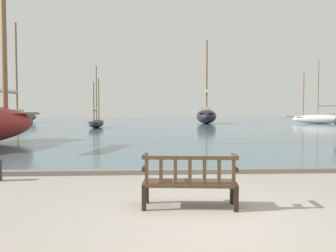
# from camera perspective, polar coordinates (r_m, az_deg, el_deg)

# --- Properties ---
(ground_plane) EXTENTS (160.00, 160.00, 0.00)m
(ground_plane) POSITION_cam_1_polar(r_m,az_deg,el_deg) (5.13, 7.56, -16.31)
(ground_plane) COLOR gray
(harbor_water) EXTENTS (100.00, 80.00, 0.08)m
(harbor_water) POSITION_cam_1_polar(r_m,az_deg,el_deg) (48.81, -1.98, 0.64)
(harbor_water) COLOR #476670
(harbor_water) RESTS_ON ground
(quay_edge_kerb) EXTENTS (40.00, 0.30, 0.12)m
(quay_edge_kerb) POSITION_cam_1_polar(r_m,az_deg,el_deg) (8.81, 2.91, -7.89)
(quay_edge_kerb) COLOR slate
(quay_edge_kerb) RESTS_ON ground
(park_bench) EXTENTS (1.64, 0.67, 0.92)m
(park_bench) POSITION_cam_1_polar(r_m,az_deg,el_deg) (5.69, 3.78, -9.48)
(park_bench) COLOR black
(park_bench) RESTS_ON ground
(sailboat_nearest_starboard) EXTENTS (4.13, 9.74, 10.96)m
(sailboat_nearest_starboard) POSITION_cam_1_polar(r_m,az_deg,el_deg) (43.26, 6.69, 1.94)
(sailboat_nearest_starboard) COLOR black
(sailboat_nearest_starboard) RESTS_ON harbor_water
(sailboat_centre_channel) EXTENTS (4.04, 10.91, 13.37)m
(sailboat_centre_channel) POSITION_cam_1_polar(r_m,az_deg,el_deg) (48.06, -24.96, 1.66)
(sailboat_centre_channel) COLOR #2D6647
(sailboat_centre_channel) RESTS_ON harbor_water
(sailboat_outer_port) EXTENTS (7.14, 3.52, 8.15)m
(sailboat_outer_port) POSITION_cam_1_polar(r_m,az_deg,el_deg) (46.92, 24.76, 1.22)
(sailboat_outer_port) COLOR silver
(sailboat_outer_port) RESTS_ON harbor_water
(sailboat_nearest_port) EXTENTS (1.21, 6.03, 6.01)m
(sailboat_nearest_port) POSITION_cam_1_polar(r_m,az_deg,el_deg) (32.71, -12.36, 0.61)
(sailboat_nearest_port) COLOR black
(sailboat_nearest_port) RESTS_ON harbor_water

